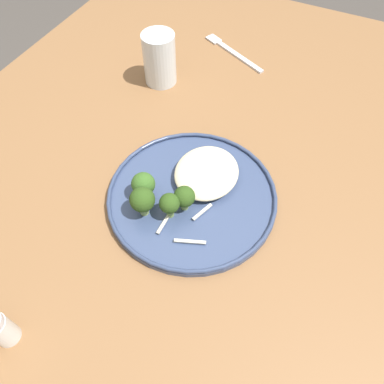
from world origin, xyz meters
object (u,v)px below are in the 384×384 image
dinner_fork (232,52)px  salt_shaker (0,329)px  seared_scallop_left_edge (209,173)px  broccoli_floret_rear_charred (184,197)px  dinner_plate (192,196)px  water_glass (160,62)px  seared_scallop_on_noodles (200,185)px  seared_scallop_tilted_round (215,164)px  broccoli_floret_left_leaning (169,204)px  broccoli_floret_center_pile (142,200)px  broccoli_floret_right_tilted (143,184)px  seared_scallop_front_small (189,179)px

dinner_fork → salt_shaker: 0.74m
seared_scallop_left_edge → broccoli_floret_rear_charred: (0.08, -0.01, 0.02)m
salt_shaker → seared_scallop_left_edge: bearing=159.6°
dinner_plate → water_glass: (-0.26, -0.20, 0.04)m
seared_scallop_on_noodles → seared_scallop_tilted_round: same height
seared_scallop_left_edge → salt_shaker: 0.39m
water_glass → salt_shaker: size_ratio=1.65×
dinner_plate → seared_scallop_on_noodles: bearing=165.0°
broccoli_floret_left_leaning → water_glass: size_ratio=0.46×
seared_scallop_left_edge → broccoli_floret_left_leaning: (0.10, -0.02, 0.02)m
seared_scallop_on_noodles → broccoli_floret_center_pile: (0.08, -0.06, 0.03)m
broccoli_floret_left_leaning → broccoli_floret_right_tilted: bearing=-106.4°
broccoli_floret_right_tilted → broccoli_floret_rear_charred: broccoli_floret_right_tilted is taller
broccoli_floret_center_pile → water_glass: 0.36m
broccoli_floret_left_leaning → salt_shaker: salt_shaker is taller
seared_scallop_front_small → broccoli_floret_center_pile: (0.09, -0.04, 0.03)m
seared_scallop_tilted_round → salt_shaker: size_ratio=0.37×
dinner_plate → broccoli_floret_right_tilted: broccoli_floret_right_tilted is taller
seared_scallop_on_noodles → broccoli_floret_rear_charred: (0.05, -0.01, 0.02)m
seared_scallop_front_small → water_glass: 0.30m
dinner_plate → seared_scallop_front_small: 0.03m
broccoli_floret_center_pile → broccoli_floret_rear_charred: broccoli_floret_center_pile is taller
broccoli_floret_rear_charred → dinner_fork: bearing=-167.7°
broccoli_floret_left_leaning → broccoli_floret_rear_charred: broccoli_floret_left_leaning is taller
salt_shaker → dinner_fork: bearing=178.0°
seared_scallop_left_edge → water_glass: water_glass is taller
broccoli_floret_left_leaning → broccoli_floret_center_pile: bearing=-70.9°
seared_scallop_on_noodles → seared_scallop_front_small: 0.02m
seared_scallop_tilted_round → broccoli_floret_left_leaning: (0.13, -0.03, 0.02)m
seared_scallop_left_edge → broccoli_floret_left_leaning: bearing=-13.8°
seared_scallop_left_edge → broccoli_floret_right_tilted: bearing=-44.8°
dinner_plate → dinner_fork: 0.44m
dinner_plate → broccoli_floret_right_tilted: size_ratio=5.67×
seared_scallop_left_edge → dinner_plate: bearing=-11.3°
broccoli_floret_left_leaning → dinner_fork: size_ratio=0.29×
seared_scallop_tilted_round → salt_shaker: salt_shaker is taller
seared_scallop_tilted_round → broccoli_floret_rear_charred: 0.10m
seared_scallop_left_edge → water_glass: (-0.21, -0.21, 0.03)m
broccoli_floret_right_tilted → salt_shaker: 0.29m
seared_scallop_tilted_round → water_glass: (-0.19, -0.21, 0.03)m
water_glass → dinner_fork: size_ratio=0.63×
seared_scallop_front_small → dinner_fork: seared_scallop_front_small is taller
broccoli_floret_right_tilted → salt_shaker: size_ratio=0.76×
broccoli_floret_left_leaning → dinner_plate: bearing=163.8°
broccoli_floret_center_pile → dinner_fork: 0.50m
broccoli_floret_right_tilted → seared_scallop_left_edge: bearing=135.2°
broccoli_floret_right_tilted → seared_scallop_front_small: bearing=135.8°
seared_scallop_on_noodles → broccoli_floret_rear_charred: bearing=-6.7°
seared_scallop_on_noodles → broccoli_floret_right_tilted: bearing=-55.5°
broccoli_floret_center_pile → broccoli_floret_rear_charred: 0.07m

